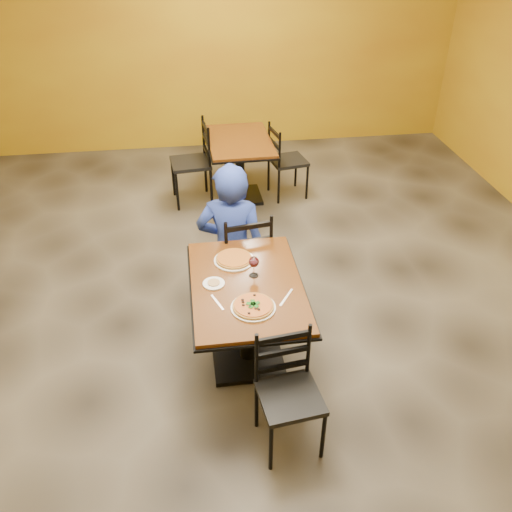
{
  "coord_description": "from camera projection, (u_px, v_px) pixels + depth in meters",
  "views": [
    {
      "loc": [
        -0.37,
        -3.59,
        3.09
      ],
      "look_at": [
        0.1,
        -0.3,
        0.85
      ],
      "focal_mm": 37.56,
      "sensor_mm": 36.0,
      "label": 1
    }
  ],
  "objects": [
    {
      "name": "chair_second_right",
      "position": [
        288.0,
        161.0,
        6.42
      ],
      "size": [
        0.47,
        0.47,
        0.89
      ],
      "primitive_type": null,
      "rotation": [
        0.0,
        0.0,
        1.75
      ],
      "color": "black",
      "rests_on": "floor"
    },
    {
      "name": "pizza_far",
      "position": [
        234.0,
        258.0,
        4.12
      ],
      "size": [
        0.28,
        0.28,
        0.02
      ],
      "primitive_type": "cylinder",
      "color": "gold",
      "rests_on": "plate_far"
    },
    {
      "name": "chair_main_far",
      "position": [
        243.0,
        255.0,
        4.69
      ],
      "size": [
        0.49,
        0.49,
        0.94
      ],
      "primitive_type": null,
      "rotation": [
        0.0,
        0.0,
        3.3
      ],
      "color": "black",
      "rests_on": "floor"
    },
    {
      "name": "chair_second_left",
      "position": [
        190.0,
        163.0,
        6.26
      ],
      "size": [
        0.49,
        0.49,
        0.98
      ],
      "primitive_type": null,
      "rotation": [
        0.0,
        0.0,
        -1.47
      ],
      "color": "black",
      "rests_on": "floor"
    },
    {
      "name": "knife",
      "position": [
        286.0,
        297.0,
        3.75
      ],
      "size": [
        0.13,
        0.18,
        0.0
      ],
      "primitive_type": "cube",
      "rotation": [
        0.0,
        0.0,
        -0.6
      ],
      "color": "silver",
      "rests_on": "table_main"
    },
    {
      "name": "wall_back",
      "position": [
        204.0,
        39.0,
        7.16
      ],
      "size": [
        7.0,
        0.01,
        3.0
      ],
      "primitive_type": "cube",
      "color": "#B19113",
      "rests_on": "ground"
    },
    {
      "name": "floor",
      "position": [
        240.0,
        318.0,
        4.71
      ],
      "size": [
        7.0,
        8.0,
        0.01
      ],
      "primitive_type": "cube",
      "color": "black",
      "rests_on": "ground"
    },
    {
      "name": "chair_main_near",
      "position": [
        290.0,
        398.0,
        3.41
      ],
      "size": [
        0.43,
        0.43,
        0.86
      ],
      "primitive_type": null,
      "rotation": [
        0.0,
        0.0,
        0.12
      ],
      "color": "black",
      "rests_on": "floor"
    },
    {
      "name": "dip",
      "position": [
        214.0,
        283.0,
        3.87
      ],
      "size": [
        0.09,
        0.09,
        0.01
      ],
      "primitive_type": "cylinder",
      "color": "#A78151",
      "rests_on": "side_plate"
    },
    {
      "name": "diner",
      "position": [
        231.0,
        230.0,
        4.73
      ],
      "size": [
        0.7,
        0.54,
        1.27
      ],
      "primitive_type": "imported",
      "rotation": [
        0.0,
        0.0,
        2.92
      ],
      "color": "#1B2D98",
      "rests_on": "floor"
    },
    {
      "name": "pizza_main",
      "position": [
        253.0,
        306.0,
        3.64
      ],
      "size": [
        0.28,
        0.28,
        0.02
      ],
      "primitive_type": "cylinder",
      "color": "maroon",
      "rests_on": "plate_main"
    },
    {
      "name": "fork",
      "position": [
        217.0,
        302.0,
        3.7
      ],
      "size": [
        0.08,
        0.18,
        0.0
      ],
      "primitive_type": "cube",
      "rotation": [
        0.0,
        0.0,
        0.37
      ],
      "color": "silver",
      "rests_on": "table_main"
    },
    {
      "name": "table_second",
      "position": [
        240.0,
        156.0,
        6.29
      ],
      "size": [
        0.77,
        1.12,
        0.75
      ],
      "rotation": [
        0.0,
        0.0,
        0.02
      ],
      "color": "#57300D",
      "rests_on": "floor"
    },
    {
      "name": "wine_glass",
      "position": [
        254.0,
        266.0,
        3.92
      ],
      "size": [
        0.08,
        0.08,
        0.18
      ],
      "primitive_type": null,
      "color": "white",
      "rests_on": "table_main"
    },
    {
      "name": "plate_main",
      "position": [
        253.0,
        307.0,
        3.65
      ],
      "size": [
        0.31,
        0.31,
        0.01
      ],
      "primitive_type": "cylinder",
      "color": "white",
      "rests_on": "table_main"
    },
    {
      "name": "table_main",
      "position": [
        247.0,
        304.0,
        3.99
      ],
      "size": [
        0.83,
        1.23,
        0.75
      ],
      "color": "#57300D",
      "rests_on": "floor"
    },
    {
      "name": "side_plate",
      "position": [
        214.0,
        284.0,
        3.88
      ],
      "size": [
        0.16,
        0.16,
        0.01
      ],
      "primitive_type": "cylinder",
      "color": "white",
      "rests_on": "table_main"
    },
    {
      "name": "plate_far",
      "position": [
        234.0,
        260.0,
        4.12
      ],
      "size": [
        0.31,
        0.31,
        0.01
      ],
      "primitive_type": "cylinder",
      "color": "white",
      "rests_on": "table_main"
    }
  ]
}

